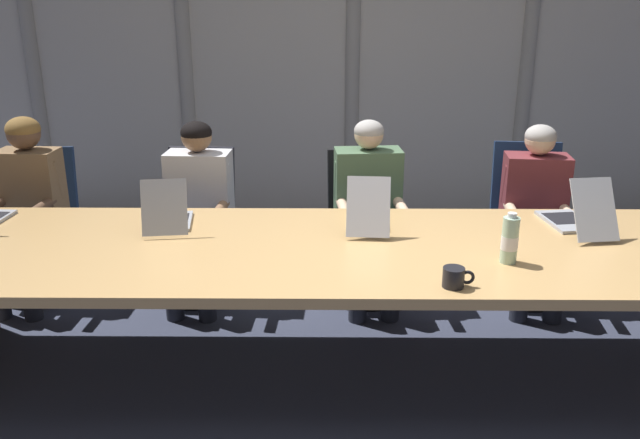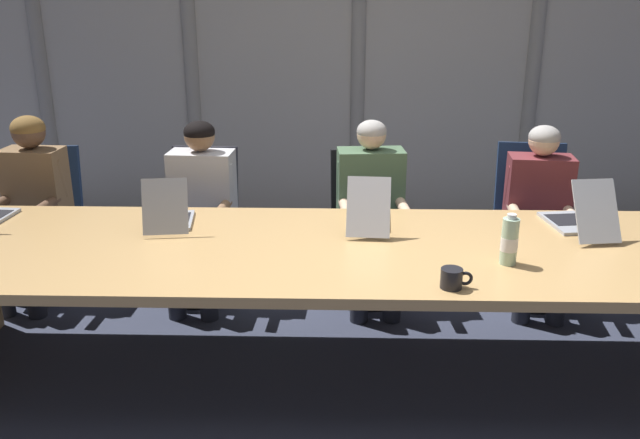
{
  "view_description": "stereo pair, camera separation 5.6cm",
  "coord_description": "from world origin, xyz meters",
  "px_view_note": "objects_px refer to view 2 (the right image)",
  "views": [
    {
      "loc": [
        -0.24,
        -3.0,
        1.9
      ],
      "look_at": [
        -0.27,
        0.1,
        0.83
      ],
      "focal_mm": 37.07,
      "sensor_mm": 36.0,
      "label": 1
    },
    {
      "loc": [
        -0.19,
        -2.99,
        1.9
      ],
      "look_at": [
        -0.27,
        0.1,
        0.83
      ],
      "focal_mm": 37.07,
      "sensor_mm": 36.0,
      "label": 2
    }
  ],
  "objects_px": {
    "person_center": "(372,203)",
    "person_right_mid": "(540,207)",
    "laptop_right_mid": "(577,219)",
    "office_chair_left_end": "(47,238)",
    "person_left_mid": "(200,202)",
    "person_left_end": "(31,198)",
    "office_chair_center": "(366,241)",
    "office_chair_right_mid": "(528,240)",
    "coffee_mug_near": "(452,278)",
    "water_bottle_primary": "(509,241)",
    "office_chair_left_mid": "(202,239)",
    "laptop_center": "(369,216)",
    "laptop_left_mid": "(169,216)"
  },
  "relations": [
    {
      "from": "office_chair_center",
      "to": "coffee_mug_near",
      "type": "xyz_separation_m",
      "value": [
        0.29,
        -1.53,
        0.43
      ]
    },
    {
      "from": "person_left_end",
      "to": "person_left_mid",
      "type": "bearing_deg",
      "value": 93.21
    },
    {
      "from": "office_chair_left_end",
      "to": "person_left_end",
      "type": "relative_size",
      "value": 0.79
    },
    {
      "from": "office_chair_right_mid",
      "to": "office_chair_center",
      "type": "bearing_deg",
      "value": -84.38
    },
    {
      "from": "laptop_center",
      "to": "person_right_mid",
      "type": "distance_m",
      "value": 1.25
    },
    {
      "from": "laptop_center",
      "to": "office_chair_center",
      "type": "xyz_separation_m",
      "value": [
        0.02,
        0.77,
        -0.44
      ]
    },
    {
      "from": "person_left_mid",
      "to": "person_right_mid",
      "type": "height_order",
      "value": "person_left_mid"
    },
    {
      "from": "office_chair_left_end",
      "to": "coffee_mug_near",
      "type": "xyz_separation_m",
      "value": [
        2.42,
        -1.53,
        0.42
      ]
    },
    {
      "from": "office_chair_right_mid",
      "to": "coffee_mug_near",
      "type": "relative_size",
      "value": 7.16
    },
    {
      "from": "office_chair_left_end",
      "to": "coffee_mug_near",
      "type": "bearing_deg",
      "value": 51.75
    },
    {
      "from": "water_bottle_primary",
      "to": "office_chair_left_mid",
      "type": "bearing_deg",
      "value": 142.9
    },
    {
      "from": "laptop_center",
      "to": "coffee_mug_near",
      "type": "distance_m",
      "value": 0.82
    },
    {
      "from": "person_right_mid",
      "to": "laptop_center",
      "type": "bearing_deg",
      "value": -54.69
    },
    {
      "from": "office_chair_left_end",
      "to": "coffee_mug_near",
      "type": "height_order",
      "value": "office_chair_left_end"
    },
    {
      "from": "laptop_right_mid",
      "to": "person_left_mid",
      "type": "height_order",
      "value": "person_left_mid"
    },
    {
      "from": "laptop_left_mid",
      "to": "office_chair_left_end",
      "type": "height_order",
      "value": "laptop_left_mid"
    },
    {
      "from": "office_chair_left_mid",
      "to": "person_left_end",
      "type": "distance_m",
      "value": 1.1
    },
    {
      "from": "person_right_mid",
      "to": "water_bottle_primary",
      "type": "bearing_deg",
      "value": -17.48
    },
    {
      "from": "office_chair_left_end",
      "to": "person_center",
      "type": "height_order",
      "value": "person_center"
    },
    {
      "from": "office_chair_right_mid",
      "to": "laptop_center",
      "type": "bearing_deg",
      "value": -48.92
    },
    {
      "from": "laptop_center",
      "to": "person_left_mid",
      "type": "height_order",
      "value": "person_left_mid"
    },
    {
      "from": "coffee_mug_near",
      "to": "person_center",
      "type": "bearing_deg",
      "value": 101.11
    },
    {
      "from": "laptop_left_mid",
      "to": "laptop_center",
      "type": "xyz_separation_m",
      "value": [
        1.05,
        0.03,
        0.0
      ]
    },
    {
      "from": "office_chair_left_end",
      "to": "office_chair_right_mid",
      "type": "xyz_separation_m",
      "value": [
        3.19,
        0.0,
        0.01
      ]
    },
    {
      "from": "laptop_right_mid",
      "to": "person_left_end",
      "type": "relative_size",
      "value": 0.45
    },
    {
      "from": "office_chair_center",
      "to": "office_chair_right_mid",
      "type": "bearing_deg",
      "value": 84.56
    },
    {
      "from": "office_chair_center",
      "to": "person_center",
      "type": "bearing_deg",
      "value": 3.39
    },
    {
      "from": "laptop_right_mid",
      "to": "office_chair_left_mid",
      "type": "bearing_deg",
      "value": 61.96
    },
    {
      "from": "office_chair_left_end",
      "to": "person_left_mid",
      "type": "bearing_deg",
      "value": 75.84
    },
    {
      "from": "office_chair_right_mid",
      "to": "water_bottle_primary",
      "type": "relative_size",
      "value": 4.07
    },
    {
      "from": "person_right_mid",
      "to": "water_bottle_primary",
      "type": "distance_m",
      "value": 1.22
    },
    {
      "from": "laptop_center",
      "to": "office_chair_center",
      "type": "distance_m",
      "value": 0.89
    },
    {
      "from": "person_center",
      "to": "coffee_mug_near",
      "type": "relative_size",
      "value": 8.56
    },
    {
      "from": "office_chair_right_mid",
      "to": "coffee_mug_near",
      "type": "xyz_separation_m",
      "value": [
        -0.77,
        -1.53,
        0.41
      ]
    },
    {
      "from": "laptop_right_mid",
      "to": "person_center",
      "type": "bearing_deg",
      "value": 50.49
    },
    {
      "from": "laptop_right_mid",
      "to": "office_chair_center",
      "type": "distance_m",
      "value": 1.39
    },
    {
      "from": "office_chair_center",
      "to": "office_chair_right_mid",
      "type": "distance_m",
      "value": 1.06
    },
    {
      "from": "office_chair_right_mid",
      "to": "laptop_right_mid",
      "type": "bearing_deg",
      "value": 5.01
    },
    {
      "from": "person_left_end",
      "to": "office_chair_right_mid",
      "type": "bearing_deg",
      "value": 96.1
    },
    {
      "from": "office_chair_left_end",
      "to": "person_left_end",
      "type": "height_order",
      "value": "person_left_end"
    },
    {
      "from": "person_left_mid",
      "to": "coffee_mug_near",
      "type": "relative_size",
      "value": 8.49
    },
    {
      "from": "laptop_right_mid",
      "to": "water_bottle_primary",
      "type": "bearing_deg",
      "value": 127.27
    },
    {
      "from": "person_center",
      "to": "person_left_mid",
      "type": "bearing_deg",
      "value": -94.62
    },
    {
      "from": "laptop_right_mid",
      "to": "person_right_mid",
      "type": "bearing_deg",
      "value": -7.91
    },
    {
      "from": "office_chair_left_end",
      "to": "office_chair_center",
      "type": "height_order",
      "value": "office_chair_left_end"
    },
    {
      "from": "coffee_mug_near",
      "to": "office_chair_center",
      "type": "bearing_deg",
      "value": 100.9
    },
    {
      "from": "office_chair_left_mid",
      "to": "office_chair_center",
      "type": "xyz_separation_m",
      "value": [
        1.08,
        -0.0,
        -0.0
      ]
    },
    {
      "from": "office_chair_left_end",
      "to": "person_right_mid",
      "type": "xyz_separation_m",
      "value": [
        3.19,
        -0.16,
        0.3
      ]
    },
    {
      "from": "person_center",
      "to": "water_bottle_primary",
      "type": "bearing_deg",
      "value": 22.3
    },
    {
      "from": "person_center",
      "to": "person_right_mid",
      "type": "distance_m",
      "value": 1.04
    }
  ]
}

